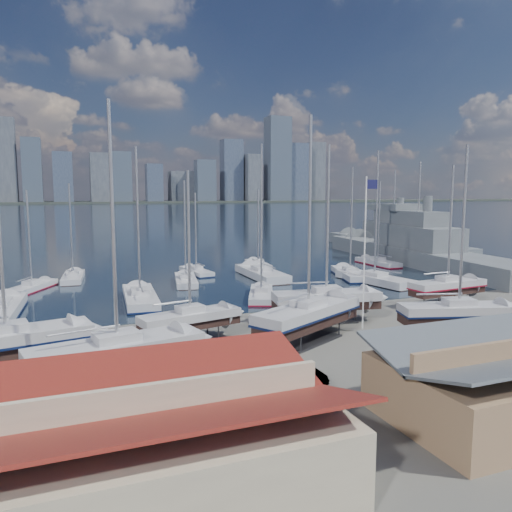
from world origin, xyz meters
name	(u,v)px	position (x,y,z in m)	size (l,w,h in m)	color
ground	(341,336)	(0.00, -10.00, 0.00)	(1400.00, 1400.00, 0.00)	#605E59
water	(93,211)	(0.00, 300.00, -0.15)	(1400.00, 600.00, 0.40)	#1B283F
far_shore	(78,202)	(0.00, 560.00, 1.10)	(1400.00, 80.00, 2.20)	#2D332D
skyline	(69,168)	(-7.83, 553.76, 39.09)	(639.14, 43.80, 107.69)	#475166
shed_red	(156,435)	(-18.00, -26.00, 2.32)	(14.70, 9.45, 4.51)	#BFB293
shed_grey	(503,377)	(0.00, -26.00, 2.15)	(12.60, 8.40, 4.17)	#8C6B4C
sailboat_cradle_0	(6,342)	(-24.63, -9.73, 2.12)	(10.93, 4.81, 17.01)	#2D2D33
sailboat_cradle_1	(117,352)	(-18.22, -14.43, 2.12)	(10.90, 5.12, 16.92)	#2D2D33
sailboat_cradle_2	(190,319)	(-11.98, -7.38, 1.94)	(8.34, 3.98, 13.33)	#2D2D33
sailboat_cradle_3	(308,315)	(-3.26, -10.45, 2.15)	(11.03, 7.79, 17.45)	#2D2D33
sailboat_cradle_4	(326,299)	(1.14, -5.52, 2.07)	(10.04, 4.41, 15.87)	#2D2D33
sailboat_cradle_5	(459,313)	(8.61, -13.87, 2.04)	(9.85, 5.31, 15.38)	#2D2D33
sailboat_cradle_6	(448,286)	(16.20, -4.32, 1.99)	(9.04, 3.18, 14.46)	#2D2D33
sailboat_moored_1	(32,288)	(-24.53, 20.15, 0.31)	(5.92, 8.56, 12.56)	black
sailboat_moored_2	(73,278)	(-19.72, 25.66, 0.32)	(3.39, 9.16, 13.51)	black
sailboat_moored_3	(140,300)	(-13.43, 8.71, 0.31)	(4.11, 11.73, 17.22)	black
sailboat_moored_4	(186,282)	(-6.28, 17.69, 0.32)	(4.21, 9.48, 13.83)	black
sailboat_moored_5	(196,272)	(-3.04, 24.76, 0.31)	(3.32, 8.42, 12.25)	black
sailboat_moored_6	(261,296)	(-0.60, 5.87, 0.31)	(5.84, 9.24, 13.41)	black
sailboat_moored_7	(261,276)	(4.51, 18.34, 0.33)	(3.73, 12.67, 19.05)	black
sailboat_moored_8	(258,265)	(7.80, 27.80, 0.31)	(3.43, 8.79, 12.80)	black
sailboat_moored_9	(374,281)	(16.58, 9.11, 0.32)	(5.12, 12.14, 17.77)	black
sailboat_moored_10	(350,275)	(16.06, 14.12, 0.31)	(5.90, 11.01, 15.86)	black
sailboat_moored_11	(378,263)	(26.73, 22.78, 0.31)	(2.72, 9.46, 14.11)	black
naval_ship_east	(416,254)	(33.83, 22.07, 1.67)	(12.49, 49.59, 18.42)	slate
naval_ship_west	(393,242)	(42.33, 39.83, 1.67)	(6.66, 40.75, 17.67)	slate
car_a	(249,397)	(-12.01, -20.35, 0.71)	(1.67, 4.15, 1.41)	gray
car_b	(294,377)	(-8.47, -18.64, 0.67)	(1.43, 4.09, 1.35)	gray
car_c	(427,370)	(-0.26, -20.65, 0.69)	(2.28, 4.95, 1.38)	gray
flagpole	(366,242)	(2.88, -8.96, 7.56)	(1.14, 0.12, 13.02)	white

